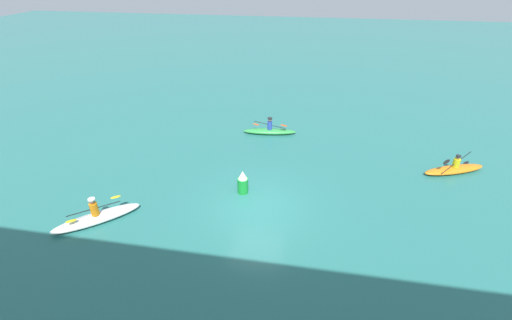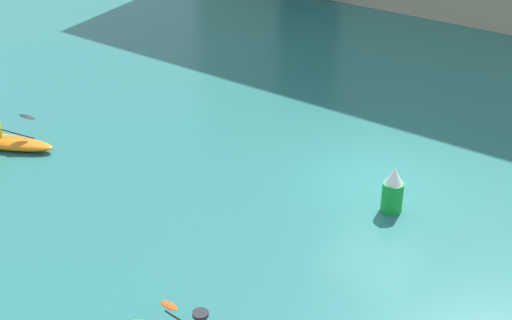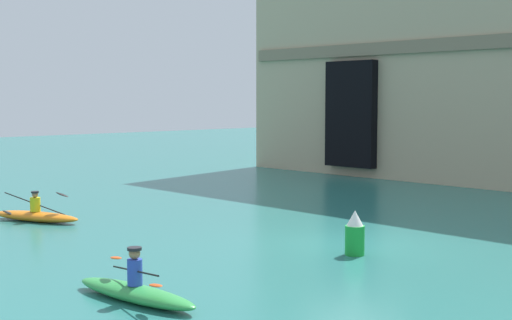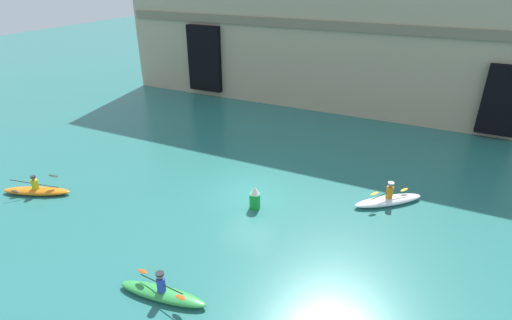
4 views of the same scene
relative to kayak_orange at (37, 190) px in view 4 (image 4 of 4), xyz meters
name	(u,v)px [view 4 (image 4 of 4)]	position (x,y,z in m)	size (l,w,h in m)	color
ground_plane	(248,194)	(9.56, 4.62, -0.20)	(120.00, 120.00, 0.00)	#28706B
cliff_bluff	(347,9)	(9.49, 22.09, 7.11)	(36.42, 7.95, 14.67)	tan
kayak_orange	(37,190)	(0.00, 0.00, 0.00)	(3.43, 1.98, 1.00)	orange
kayak_white	(388,200)	(16.07, 6.74, 0.02)	(3.18, 2.92, 1.18)	white
kayak_green	(162,293)	(10.07, -2.90, 0.01)	(3.39, 1.09, 1.09)	green
marker_buoy	(255,198)	(10.45, 3.62, 0.34)	(0.51, 0.51, 1.17)	green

